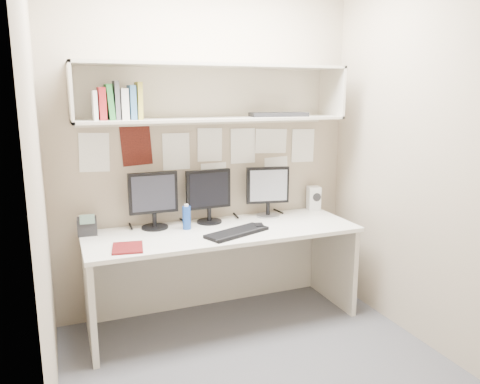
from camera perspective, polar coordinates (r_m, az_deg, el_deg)
name	(u,v)px	position (r m, az deg, el deg)	size (l,w,h in m)	color
floor	(257,364)	(3.22, 2.10, -20.24)	(2.40, 2.00, 0.01)	#47464B
wall_back	(207,147)	(3.69, -4.03, 5.45)	(2.40, 0.02, 2.60)	gray
wall_front	(361,201)	(1.90, 14.59, -1.12)	(2.40, 0.02, 2.60)	gray
wall_left	(38,179)	(2.53, -23.42, 1.46)	(0.02, 2.00, 2.60)	gray
wall_right	(420,156)	(3.42, 21.06, 4.17)	(0.02, 2.00, 2.60)	gray
desk	(223,275)	(3.60, -2.08, -10.11)	(2.00, 0.70, 0.73)	silver
overhead_hutch	(212,93)	(3.53, -3.42, 12.00)	(2.00, 0.38, 0.40)	beige
pinned_papers	(207,154)	(3.69, -3.99, 4.67)	(1.92, 0.01, 0.48)	white
monitor_left	(153,197)	(3.50, -10.51, -0.66)	(0.36, 0.20, 0.42)	black
monitor_center	(209,193)	(3.61, -3.85, -0.18)	(0.36, 0.20, 0.41)	black
monitor_right	(268,189)	(3.79, 3.41, 0.35)	(0.35, 0.19, 0.41)	#A5A5AA
keyboard	(237,232)	(3.35, -0.38, -4.94)	(0.48, 0.17, 0.02)	black
mouse	(259,226)	(3.50, 2.34, -4.17)	(0.06, 0.10, 0.03)	black
speaker	(314,198)	(4.06, 8.96, -0.75)	(0.12, 0.12, 0.20)	silver
blue_bottle	(187,217)	(3.47, -6.53, -3.08)	(0.06, 0.06, 0.19)	#153C95
maroon_notebook	(128,248)	(3.13, -13.54, -6.63)	(0.19, 0.24, 0.01)	#550E10
desk_phone	(87,226)	(3.50, -18.14, -3.97)	(0.14, 0.13, 0.16)	black
book_stack	(118,103)	(3.32, -14.66, 10.50)	(0.32, 0.16, 0.26)	white
hutch_tray	(279,114)	(3.66, 4.72, 9.40)	(0.44, 0.17, 0.03)	black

